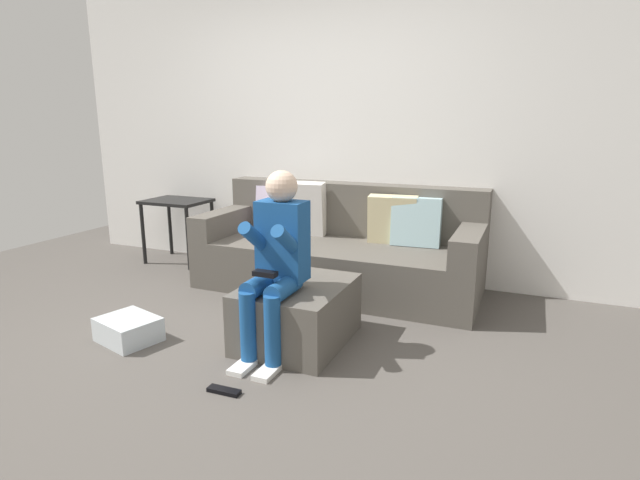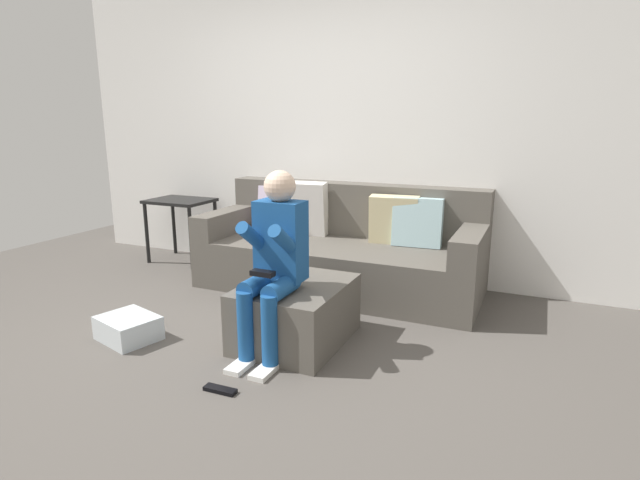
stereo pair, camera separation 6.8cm
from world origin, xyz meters
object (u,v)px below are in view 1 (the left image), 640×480
couch_sectional (340,249)px  side_table (177,210)px  person_seated (276,255)px  ottoman (297,313)px  storage_bin (128,329)px  remote_near_ottoman (224,391)px

couch_sectional → side_table: (-1.77, 0.10, 0.20)m
person_seated → side_table: size_ratio=1.76×
ottoman → storage_bin: size_ratio=2.09×
storage_bin → remote_near_ottoman: 0.98m
ottoman → side_table: size_ratio=1.21×
ottoman → person_seated: bearing=-105.1°
storage_bin → remote_near_ottoman: bearing=-18.2°
person_seated → storage_bin: bearing=-165.9°
remote_near_ottoman → ottoman: bearing=81.8°
ottoman → person_seated: size_ratio=0.69×
storage_bin → person_seated: bearing=14.1°
side_table → remote_near_ottoman: bearing=-47.2°
storage_bin → side_table: (-0.90, 1.67, 0.45)m
person_seated → storage_bin: size_ratio=3.04×
storage_bin → remote_near_ottoman: storage_bin is taller
ottoman → couch_sectional: bearing=97.2°
person_seated → storage_bin: (-0.97, -0.24, -0.54)m
side_table → ottoman: bearing=-33.1°
couch_sectional → person_seated: size_ratio=2.09×
couch_sectional → person_seated: person_seated is taller
remote_near_ottoman → storage_bin: bearing=160.2°
person_seated → side_table: person_seated is taller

